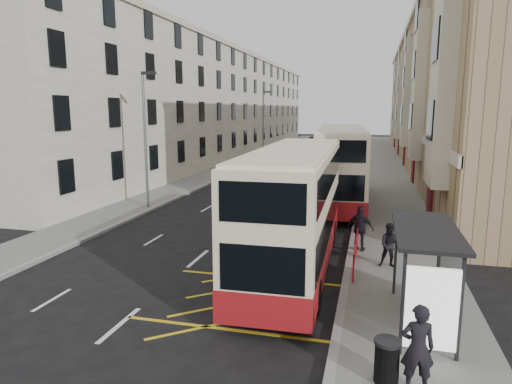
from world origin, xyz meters
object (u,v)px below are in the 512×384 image
(double_decker_rear, at_px, (341,166))
(pedestrian_near, at_px, (418,348))
(white_van, at_px, (274,151))
(car_dark, at_px, (314,141))
(street_lamp_near, at_px, (146,133))
(double_decker_front, at_px, (295,208))
(litter_bin, at_px, (387,360))
(street_lamp_far, at_px, (264,121))
(car_red, at_px, (349,143))
(car_silver, at_px, (305,147))
(bus_shelter, at_px, (432,258))
(pedestrian_mid, at_px, (390,245))
(pedestrian_far, at_px, (360,228))

(double_decker_rear, distance_m, pedestrian_near, 19.93)
(white_van, bearing_deg, car_dark, 65.63)
(street_lamp_near, height_order, double_decker_front, street_lamp_near)
(street_lamp_near, distance_m, car_dark, 52.82)
(litter_bin, bearing_deg, street_lamp_far, 106.69)
(white_van, bearing_deg, car_red, 47.20)
(car_silver, bearing_deg, car_red, 82.11)
(litter_bin, relative_size, car_red, 0.20)
(car_red, bearing_deg, white_van, 60.73)
(street_lamp_far, bearing_deg, pedestrian_near, -72.68)
(bus_shelter, xyz_separation_m, pedestrian_mid, (-0.84, 4.84, -1.14))
(double_decker_front, height_order, car_dark, double_decker_front)
(pedestrian_near, distance_m, white_van, 48.10)
(double_decker_rear, bearing_deg, bus_shelter, -82.11)
(bus_shelter, height_order, pedestrian_near, bus_shelter)
(car_dark, bearing_deg, double_decker_rear, -76.32)
(street_lamp_near, height_order, pedestrian_far, street_lamp_near)
(double_decker_front, bearing_deg, car_red, 89.54)
(litter_bin, xyz_separation_m, car_dark, (-10.16, 67.77, 0.07))
(pedestrian_near, height_order, pedestrian_mid, pedestrian_near)
(double_decker_front, bearing_deg, street_lamp_far, 103.77)
(bus_shelter, relative_size, car_red, 0.88)
(pedestrian_near, bearing_deg, pedestrian_far, -89.13)
(double_decker_front, height_order, pedestrian_mid, double_decker_front)
(bus_shelter, distance_m, pedestrian_far, 7.04)
(bus_shelter, height_order, white_van, bus_shelter)
(pedestrian_mid, relative_size, car_dark, 0.38)
(street_lamp_far, relative_size, pedestrian_mid, 4.75)
(street_lamp_near, height_order, pedestrian_near, street_lamp_near)
(double_decker_front, xyz_separation_m, car_dark, (-6.93, 60.73, -1.62))
(double_decker_rear, distance_m, litter_bin, 19.74)
(white_van, relative_size, car_red, 1.25)
(bus_shelter, distance_m, pedestrian_mid, 5.05)
(pedestrian_mid, height_order, car_dark, pedestrian_mid)
(street_lamp_near, height_order, white_van, street_lamp_near)
(car_red, bearing_deg, litter_bin, 88.78)
(street_lamp_near, bearing_deg, car_red, 79.17)
(double_decker_rear, distance_m, pedestrian_far, 10.24)
(street_lamp_far, height_order, litter_bin, street_lamp_far)
(double_decker_rear, xyz_separation_m, pedestrian_far, (1.57, -10.02, -1.38))
(double_decker_rear, relative_size, pedestrian_near, 6.46)
(double_decker_front, relative_size, pedestrian_near, 6.02)
(street_lamp_near, relative_size, white_van, 1.32)
(car_silver, xyz_separation_m, car_red, (5.59, 10.20, -0.04))
(pedestrian_mid, xyz_separation_m, white_van, (-12.70, 38.51, -0.15))
(street_lamp_far, distance_m, double_decker_rear, 28.09)
(street_lamp_far, xyz_separation_m, white_van, (1.15, 0.96, -3.80))
(white_van, bearing_deg, double_decker_rear, -87.90)
(street_lamp_far, relative_size, white_van, 1.32)
(street_lamp_far, relative_size, car_silver, 1.83)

